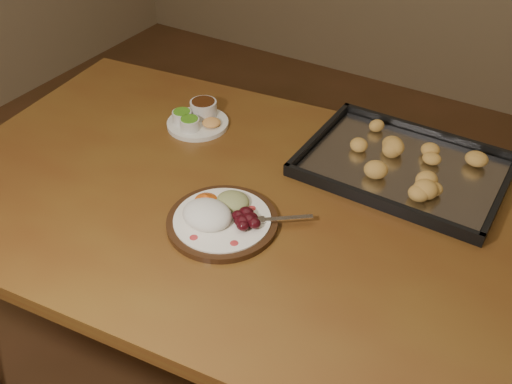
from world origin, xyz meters
The scene contains 5 objects.
ground centered at (0.00, 0.00, 0.00)m, with size 4.00×4.00×0.00m, color brown.
dining_table centered at (0.06, -0.09, 0.65)m, with size 1.59×1.05×0.75m.
dinner_plate centered at (0.05, -0.20, 0.77)m, with size 0.29×0.24×0.06m.
condiment_saucer centered at (-0.22, 0.10, 0.77)m, with size 0.17×0.17×0.06m.
baking_tray centered at (0.32, 0.19, 0.77)m, with size 0.48×0.35×0.05m.
Camera 1 is at (0.59, -0.95, 1.57)m, focal length 40.00 mm.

